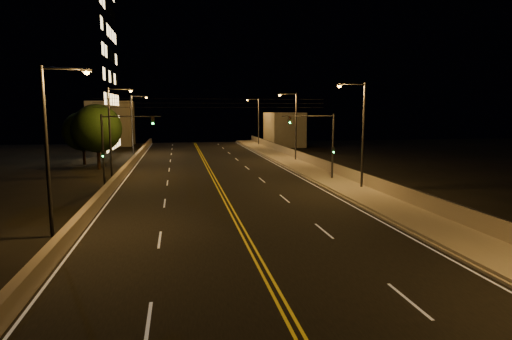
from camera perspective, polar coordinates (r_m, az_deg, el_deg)
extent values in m
plane|color=black|center=(13.90, 5.62, -20.95)|extent=(160.00, 160.00, 0.00)
cube|color=black|center=(32.56, -4.11, -3.95)|extent=(18.00, 120.00, 0.02)
cube|color=gray|center=(35.34, 13.60, -2.98)|extent=(3.60, 120.00, 0.30)
cube|color=gray|center=(34.65, 10.76, -3.24)|extent=(0.14, 120.00, 0.15)
cube|color=gray|center=(35.93, 16.04, -1.84)|extent=(0.30, 120.00, 1.00)
cube|color=gray|center=(32.77, -19.99, -3.54)|extent=(0.45, 120.00, 0.92)
cube|color=gray|center=(81.96, 3.74, 5.44)|extent=(6.00, 10.00, 6.33)
cube|color=gray|center=(87.38, -18.73, 5.90)|extent=(8.00, 8.00, 8.47)
cylinder|color=black|center=(35.84, 16.07, -1.00)|extent=(0.06, 120.00, 0.06)
cube|color=silver|center=(32.79, -19.26, -4.28)|extent=(0.12, 116.00, 0.00)
cube|color=silver|center=(34.54, 10.24, -3.35)|extent=(0.12, 116.00, 0.00)
cube|color=gold|center=(32.54, -4.37, -3.94)|extent=(0.12, 116.00, 0.00)
cube|color=gold|center=(32.58, -3.85, -3.92)|extent=(0.12, 116.00, 0.00)
cube|color=silver|center=(14.82, -14.17, -19.13)|extent=(0.12, 3.00, 0.00)
cube|color=silver|center=(23.19, -12.72, -9.02)|extent=(0.12, 3.00, 0.00)
cube|color=silver|center=(31.91, -12.09, -4.34)|extent=(0.12, 3.00, 0.00)
cube|color=silver|center=(40.75, -11.73, -1.67)|extent=(0.12, 3.00, 0.00)
cube|color=silver|center=(49.65, -11.50, 0.04)|extent=(0.12, 3.00, 0.00)
cube|color=silver|center=(58.57, -11.35, 1.23)|extent=(0.12, 3.00, 0.00)
cube|color=silver|center=(67.52, -11.23, 2.10)|extent=(0.12, 3.00, 0.00)
cube|color=silver|center=(76.48, -11.14, 2.77)|extent=(0.12, 3.00, 0.00)
cube|color=silver|center=(85.45, -11.07, 3.30)|extent=(0.12, 3.00, 0.00)
cube|color=silver|center=(16.77, 19.68, -16.04)|extent=(0.12, 3.00, 0.00)
cube|color=silver|center=(24.49, 9.04, -8.01)|extent=(0.12, 3.00, 0.00)
cube|color=silver|center=(32.86, 3.83, -3.82)|extent=(0.12, 3.00, 0.00)
cube|color=silver|center=(41.50, 0.79, -1.33)|extent=(0.12, 3.00, 0.00)
cube|color=silver|center=(50.26, -1.19, 0.29)|extent=(0.12, 3.00, 0.00)
cube|color=silver|center=(59.10, -2.59, 1.43)|extent=(0.12, 3.00, 0.00)
cube|color=silver|center=(67.98, -3.62, 2.28)|extent=(0.12, 3.00, 0.00)
cube|color=silver|center=(76.88, -4.41, 2.93)|extent=(0.12, 3.00, 0.00)
cube|color=silver|center=(85.81, -5.04, 3.44)|extent=(0.12, 3.00, 0.00)
cylinder|color=#2D2D33|center=(36.87, 14.09, 4.26)|extent=(0.20, 0.20, 8.99)
cylinder|color=#2D2D33|center=(36.42, 12.72, 11.11)|extent=(2.20, 0.12, 0.12)
cube|color=#2D2D33|center=(36.01, 11.08, 11.08)|extent=(0.50, 0.25, 0.14)
sphere|color=#FF9E2D|center=(36.00, 11.07, 10.93)|extent=(0.28, 0.28, 0.28)
cylinder|color=#2D2D33|center=(56.37, 5.35, 5.66)|extent=(0.20, 0.20, 8.99)
cylinder|color=#2D2D33|center=(56.08, 4.30, 10.10)|extent=(2.20, 0.12, 0.12)
cube|color=#2D2D33|center=(55.81, 3.19, 10.05)|extent=(0.50, 0.25, 0.14)
sphere|color=#FF9E2D|center=(55.80, 3.19, 9.95)|extent=(0.28, 0.28, 0.28)
cylinder|color=#2D2D33|center=(82.00, 0.35, 6.39)|extent=(0.20, 0.20, 8.99)
cylinder|color=#2D2D33|center=(81.80, -0.42, 9.43)|extent=(2.20, 0.12, 0.12)
cube|color=#2D2D33|center=(81.62, -1.19, 9.39)|extent=(0.50, 0.25, 0.14)
sphere|color=#FF9E2D|center=(81.61, -1.19, 9.32)|extent=(0.28, 0.28, 0.28)
cylinder|color=#2D2D33|center=(24.90, -26.11, 2.04)|extent=(0.20, 0.20, 8.99)
cylinder|color=#2D2D33|center=(24.62, -24.22, 12.24)|extent=(2.20, 0.12, 0.12)
cube|color=#2D2D33|center=(24.38, -21.65, 12.25)|extent=(0.50, 0.25, 0.14)
sphere|color=#FF9E2D|center=(24.38, -21.64, 12.02)|extent=(0.28, 0.28, 0.28)
cylinder|color=#2D2D33|center=(45.91, -18.90, 4.75)|extent=(0.20, 0.20, 8.99)
cylinder|color=#2D2D33|center=(45.76, -17.76, 10.24)|extent=(2.20, 0.12, 0.12)
cube|color=#2D2D33|center=(45.63, -16.37, 10.22)|extent=(0.50, 0.25, 0.14)
sphere|color=#FF9E2D|center=(45.63, -16.36, 10.09)|extent=(0.28, 0.28, 0.28)
cylinder|color=#2D2D33|center=(68.13, -16.15, 5.77)|extent=(0.20, 0.20, 8.99)
cylinder|color=#2D2D33|center=(68.02, -15.35, 9.46)|extent=(2.20, 0.12, 0.12)
cube|color=#2D2D33|center=(67.94, -14.42, 9.44)|extent=(0.50, 0.25, 0.14)
sphere|color=#FF9E2D|center=(67.94, -14.41, 9.35)|extent=(0.28, 0.28, 0.28)
cylinder|color=#2D2D33|center=(41.19, 10.20, 2.93)|extent=(0.18, 0.18, 6.40)
cylinder|color=#2D2D33|center=(40.23, 6.94, 7.16)|extent=(5.00, 0.10, 0.10)
cube|color=black|center=(39.75, 4.50, 6.68)|extent=(0.28, 0.18, 0.80)
sphere|color=#19FF4C|center=(39.65, 4.54, 6.31)|extent=(0.14, 0.14, 0.14)
cube|color=black|center=(41.07, 10.26, 2.63)|extent=(0.22, 0.14, 0.55)
cylinder|color=#2D2D33|center=(39.10, -19.71, 2.33)|extent=(0.18, 0.18, 6.40)
cylinder|color=#2D2D33|center=(38.62, -16.24, 6.87)|extent=(5.00, 0.10, 0.10)
cube|color=black|center=(38.49, -13.61, 6.44)|extent=(0.28, 0.18, 0.80)
sphere|color=#19FF4C|center=(38.38, -13.61, 6.06)|extent=(0.14, 0.14, 0.14)
cube|color=black|center=(38.97, -19.74, 2.01)|extent=(0.22, 0.14, 0.55)
cylinder|color=black|center=(41.32, -5.66, 8.31)|extent=(22.00, 0.03, 0.03)
cylinder|color=black|center=(41.33, -5.67, 8.86)|extent=(22.00, 0.03, 0.03)
cylinder|color=black|center=(41.34, -5.68, 9.41)|extent=(22.00, 0.03, 0.03)
cube|color=gray|center=(68.03, -29.11, 12.21)|extent=(24.00, 15.00, 25.87)
cylinder|color=black|center=(52.25, -20.24, 1.51)|extent=(0.36, 0.36, 2.60)
sphere|color=black|center=(52.01, -20.42, 5.23)|extent=(5.49, 5.49, 5.49)
cylinder|color=black|center=(57.69, -21.94, 1.83)|extent=(0.36, 0.36, 2.29)
sphere|color=black|center=(57.48, -22.09, 4.80)|extent=(4.84, 4.84, 4.84)
cylinder|color=black|center=(67.99, -20.14, 2.92)|extent=(0.36, 0.36, 2.66)
sphere|color=black|center=(67.81, -20.28, 5.84)|extent=(5.62, 5.62, 5.62)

